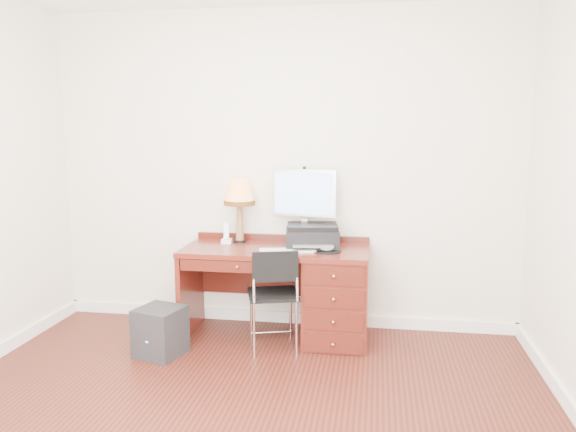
% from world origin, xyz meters
% --- Properties ---
extents(ground, '(4.00, 4.00, 0.00)m').
position_xyz_m(ground, '(0.00, 0.00, 0.00)').
color(ground, '#37120C').
rests_on(ground, ground).
extents(room_shell, '(4.00, 4.00, 4.00)m').
position_xyz_m(room_shell, '(0.00, 0.63, 0.05)').
color(room_shell, silver).
rests_on(room_shell, ground).
extents(desk, '(1.50, 0.67, 0.75)m').
position_xyz_m(desk, '(0.32, 1.40, 0.41)').
color(desk, '#5F1C14').
rests_on(desk, ground).
extents(monitor, '(0.54, 0.20, 0.62)m').
position_xyz_m(monitor, '(0.20, 1.61, 1.14)').
color(monitor, silver).
rests_on(monitor, desk).
extents(keyboard, '(0.46, 0.21, 0.02)m').
position_xyz_m(keyboard, '(0.12, 1.28, 0.76)').
color(keyboard, white).
rests_on(keyboard, desk).
extents(mouse_pad, '(0.23, 0.23, 0.05)m').
position_xyz_m(mouse_pad, '(0.42, 1.33, 0.76)').
color(mouse_pad, black).
rests_on(mouse_pad, desk).
extents(printer, '(0.47, 0.39, 0.19)m').
position_xyz_m(printer, '(0.29, 1.48, 0.84)').
color(printer, black).
rests_on(printer, desk).
extents(leg_lamp, '(0.26, 0.26, 0.54)m').
position_xyz_m(leg_lamp, '(-0.34, 1.58, 1.15)').
color(leg_lamp, black).
rests_on(leg_lamp, desk).
extents(phone, '(0.09, 0.09, 0.18)m').
position_xyz_m(phone, '(-0.44, 1.51, 0.80)').
color(phone, white).
rests_on(phone, desk).
extents(pen_cup, '(0.08, 0.08, 0.10)m').
position_xyz_m(pen_cup, '(0.23, 1.56, 0.80)').
color(pen_cup, black).
rests_on(pen_cup, desk).
extents(chair, '(0.47, 0.48, 0.81)m').
position_xyz_m(chair, '(0.02, 1.11, 0.49)').
color(chair, black).
rests_on(chair, ground).
extents(equipment_box, '(0.39, 0.39, 0.37)m').
position_xyz_m(equipment_box, '(-0.80, 0.88, 0.19)').
color(equipment_box, black).
rests_on(equipment_box, ground).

